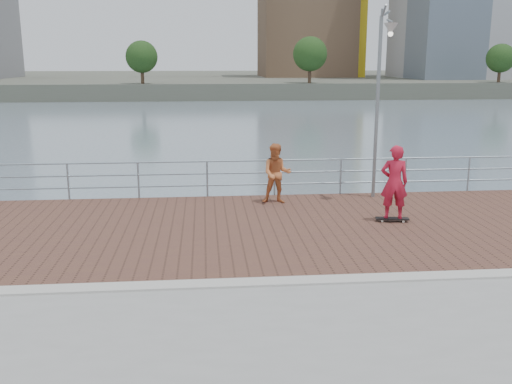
{
  "coord_description": "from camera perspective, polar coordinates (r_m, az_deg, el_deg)",
  "views": [
    {
      "loc": [
        -1.09,
        -9.92,
        4.1
      ],
      "look_at": [
        0.0,
        2.0,
        1.3
      ],
      "focal_mm": 40.0,
      "sensor_mm": 36.0,
      "label": 1
    }
  ],
  "objects": [
    {
      "name": "water",
      "position": [
        11.7,
        0.94,
        -18.27
      ],
      "size": [
        400.0,
        400.0,
        0.0
      ],
      "primitive_type": "plane",
      "color": "slate",
      "rests_on": "ground"
    },
    {
      "name": "brick_lane",
      "position": [
        14.17,
        -0.59,
        -3.61
      ],
      "size": [
        40.0,
        6.8,
        0.02
      ],
      "primitive_type": "cube",
      "color": "brown",
      "rests_on": "seawall"
    },
    {
      "name": "curb",
      "position": [
        10.78,
        0.98,
        -9.02
      ],
      "size": [
        40.0,
        0.4,
        0.06
      ],
      "primitive_type": "cube",
      "color": "#B7B5AD",
      "rests_on": "seawall"
    },
    {
      "name": "far_shore",
      "position": [
        132.52,
        -4.83,
        11.04
      ],
      "size": [
        320.0,
        95.0,
        2.5
      ],
      "primitive_type": "cube",
      "color": "#4C5142",
      "rests_on": "ground"
    },
    {
      "name": "guardrail",
      "position": [
        17.3,
        -1.51,
        1.8
      ],
      "size": [
        39.06,
        0.06,
        1.13
      ],
      "color": "#8C9EA8",
      "rests_on": "brick_lane"
    },
    {
      "name": "street_lamp",
      "position": [
        16.82,
        12.59,
        11.77
      ],
      "size": [
        0.39,
        1.13,
        5.32
      ],
      "color": "gray",
      "rests_on": "brick_lane"
    },
    {
      "name": "skateboard",
      "position": [
        15.08,
        13.46,
        -2.61
      ],
      "size": [
        0.86,
        0.35,
        0.1
      ],
      "rotation": [
        0.0,
        0.0,
        -0.16
      ],
      "color": "black",
      "rests_on": "brick_lane"
    },
    {
      "name": "skateboarder",
      "position": [
        14.85,
        13.66,
        0.95
      ],
      "size": [
        0.76,
        0.56,
        1.9
      ],
      "primitive_type": "imported",
      "rotation": [
        0.0,
        0.0,
        2.98
      ],
      "color": "red",
      "rests_on": "skateboard"
    },
    {
      "name": "bystander",
      "position": [
        16.4,
        2.09,
        1.86
      ],
      "size": [
        0.91,
        0.75,
        1.73
      ],
      "primitive_type": "imported",
      "rotation": [
        0.0,
        0.0,
        -0.11
      ],
      "color": "#D0733D",
      "rests_on": "brick_lane"
    },
    {
      "name": "shoreline_trees",
      "position": [
        87.25,
        -10.5,
        13.21
      ],
      "size": [
        109.46,
        5.16,
        6.89
      ],
      "color": "#473323",
      "rests_on": "far_shore"
    }
  ]
}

